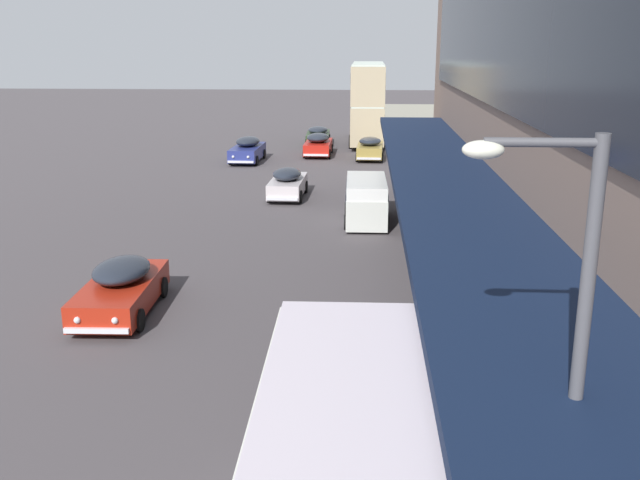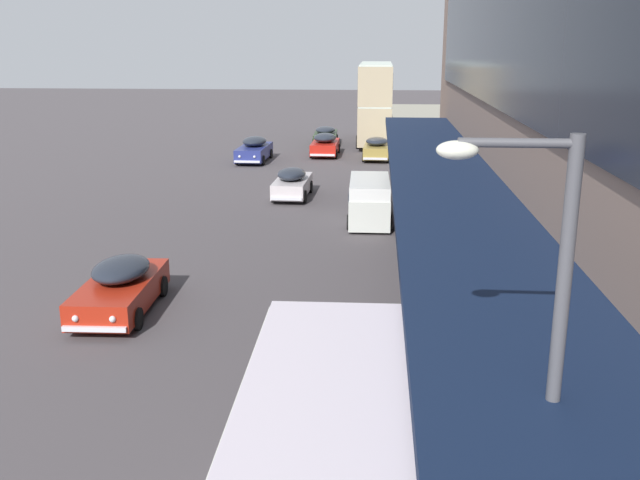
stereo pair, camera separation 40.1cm
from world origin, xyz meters
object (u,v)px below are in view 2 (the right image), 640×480
object	(u,v)px
sedan_trailing_near	(325,136)
sedan_lead_near	(325,145)
sedan_trailing_mid	(254,149)
sedan_oncoming_rear	(377,148)
sedan_second_near	(292,183)
transit_bus_kerbside_rear	(375,100)
street_lamp	(538,385)
sedan_second_mid	(121,286)
vw_van	(369,198)

from	to	relation	value
sedan_trailing_near	sedan_lead_near	world-z (taller)	sedan_lead_near
sedan_trailing_near	sedan_trailing_mid	xyz separation A→B (m)	(-4.21, -8.31, 0.08)
sedan_oncoming_rear	sedan_second_near	distance (m)	13.52
transit_bus_kerbside_rear	street_lamp	world-z (taller)	street_lamp
transit_bus_kerbside_rear	sedan_second_near	distance (m)	21.72
street_lamp	sedan_lead_near	bearing A→B (deg)	97.30
transit_bus_kerbside_rear	sedan_trailing_mid	distance (m)	12.94
sedan_second_mid	street_lamp	bearing A→B (deg)	-52.26
transit_bus_kerbside_rear	sedan_trailing_near	size ratio (longest dim) A/B	2.23
sedan_oncoming_rear	vw_van	xyz separation A→B (m)	(-0.29, -17.77, 0.33)
sedan_oncoming_rear	transit_bus_kerbside_rear	bearing A→B (deg)	91.21
street_lamp	sedan_trailing_near	bearing A→B (deg)	96.91
vw_van	street_lamp	world-z (taller)	street_lamp
transit_bus_kerbside_rear	vw_van	xyz separation A→B (m)	(-0.11, -26.12, -2.24)
transit_bus_kerbside_rear	sedan_oncoming_rear	xyz separation A→B (m)	(0.18, -8.36, -2.57)
sedan_trailing_near	vw_van	distance (m)	24.91
sedan_second_mid	sedan_trailing_mid	size ratio (longest dim) A/B	0.96
sedan_lead_near	vw_van	distance (m)	19.51
transit_bus_kerbside_rear	sedan_trailing_near	bearing A→B (deg)	-158.73
sedan_second_mid	street_lamp	distance (m)	15.65
street_lamp	vw_van	bearing A→B (deg)	95.13
sedan_lead_near	sedan_trailing_near	bearing A→B (deg)	93.83
sedan_trailing_near	sedan_lead_near	bearing A→B (deg)	-86.17
sedan_second_mid	sedan_lead_near	size ratio (longest dim) A/B	1.04
sedan_second_mid	sedan_second_near	size ratio (longest dim) A/B	1.08
transit_bus_kerbside_rear	sedan_trailing_mid	bearing A→B (deg)	-129.39
sedan_second_mid	sedan_second_near	distance (m)	16.75
transit_bus_kerbside_rear	sedan_lead_near	xyz separation A→B (m)	(-3.48, -6.91, -2.55)
sedan_trailing_near	sedan_second_near	world-z (taller)	sedan_second_near
sedan_second_near	street_lamp	xyz separation A→B (m)	(6.15, -28.53, 3.31)
sedan_trailing_mid	sedan_oncoming_rear	xyz separation A→B (m)	(8.23, 1.45, -0.04)
sedan_lead_near	street_lamp	world-z (taller)	street_lamp
transit_bus_kerbside_rear	sedan_trailing_mid	size ratio (longest dim) A/B	2.19
sedan_second_near	vw_van	xyz separation A→B (m)	(4.03, -4.96, 0.33)
sedan_second_mid	vw_van	world-z (taller)	vw_van
sedan_lead_near	sedan_second_near	world-z (taller)	sedan_lead_near
vw_van	sedan_oncoming_rear	bearing A→B (deg)	89.07
sedan_trailing_near	sedan_trailing_mid	size ratio (longest dim) A/B	0.98
sedan_second_mid	sedan_second_near	world-z (taller)	same
sedan_trailing_mid	sedan_oncoming_rear	world-z (taller)	sedan_trailing_mid
sedan_second_near	sedan_oncoming_rear	bearing A→B (deg)	71.35
sedan_trailing_near	sedan_lead_near	distance (m)	5.43
transit_bus_kerbside_rear	vw_van	world-z (taller)	transit_bus_kerbside_rear
transit_bus_kerbside_rear	sedan_lead_near	world-z (taller)	transit_bus_kerbside_rear
transit_bus_kerbside_rear	sedan_second_mid	distance (m)	38.41
sedan_oncoming_rear	street_lamp	xyz separation A→B (m)	(1.83, -41.35, 3.31)
sedan_lead_near	vw_van	xyz separation A→B (m)	(3.36, -19.21, 0.31)
sedan_trailing_near	vw_van	size ratio (longest dim) A/B	1.05
sedan_oncoming_rear	vw_van	bearing A→B (deg)	-90.93
sedan_trailing_near	sedan_second_mid	world-z (taller)	sedan_second_mid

